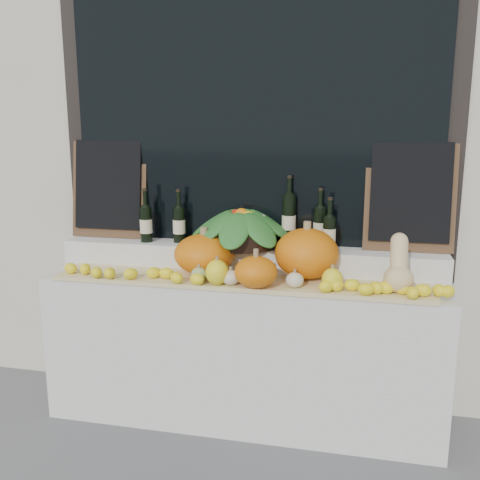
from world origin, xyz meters
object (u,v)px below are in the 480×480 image
object	(u,v)px
butternut_squash	(399,268)
wine_bottle_tall	(289,220)
produce_bowl	(242,227)
pumpkin_right	(307,253)
pumpkin_left	(204,254)

from	to	relation	value
butternut_squash	wine_bottle_tall	xyz separation A→B (m)	(-0.62, 0.34, 0.17)
produce_bowl	wine_bottle_tall	size ratio (longest dim) A/B	1.57
pumpkin_right	produce_bowl	xyz separation A→B (m)	(-0.40, 0.15, 0.11)
butternut_squash	produce_bowl	size ratio (longest dim) A/B	0.44
pumpkin_left	butternut_squash	xyz separation A→B (m)	(1.07, -0.10, 0.01)
pumpkin_left	pumpkin_right	world-z (taller)	pumpkin_right
pumpkin_left	wine_bottle_tall	bearing A→B (deg)	27.09
produce_bowl	wine_bottle_tall	bearing A→B (deg)	11.76
pumpkin_right	produce_bowl	bearing A→B (deg)	159.95
produce_bowl	wine_bottle_tall	world-z (taller)	wine_bottle_tall
pumpkin_right	wine_bottle_tall	xyz separation A→B (m)	(-0.13, 0.20, 0.15)
pumpkin_right	butternut_squash	bearing A→B (deg)	-15.25
wine_bottle_tall	produce_bowl	bearing A→B (deg)	-168.24
butternut_squash	produce_bowl	xyz separation A→B (m)	(-0.89, 0.28, 0.13)
produce_bowl	wine_bottle_tall	xyz separation A→B (m)	(0.28, 0.06, 0.05)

